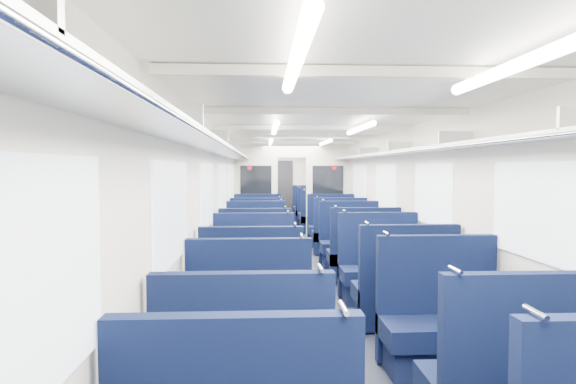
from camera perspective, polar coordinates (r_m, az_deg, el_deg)
name	(u,v)px	position (r m, az deg, el deg)	size (l,w,h in m)	color
floor	(302,264)	(9.06, 1.63, -8.31)	(2.80, 18.00, 0.01)	black
ceiling	(302,134)	(8.91, 1.65, 6.69)	(2.80, 18.00, 0.01)	white
wall_left	(224,200)	(8.91, -7.38, -0.90)	(0.02, 18.00, 2.35)	silver
dado_left	(226,245)	(9.00, -7.25, -6.15)	(0.03, 17.90, 0.70)	black
wall_right	(378,199)	(9.13, 10.43, -0.83)	(0.02, 18.00, 2.35)	silver
dado_right	(377,244)	(9.22, 10.29, -5.96)	(0.03, 17.90, 0.70)	black
wall_far	(282,183)	(17.89, -0.67, 1.00)	(2.80, 0.02, 2.35)	silver
luggage_rack_left	(235,155)	(8.88, -6.20, 4.25)	(0.36, 17.40, 0.18)	#B2B5BA
luggage_rack_right	(369,155)	(9.07, 9.32, 4.20)	(0.36, 17.40, 0.18)	#B2B5BA
windows	(304,187)	(8.44, 1.89, 0.58)	(2.78, 15.60, 0.75)	white
ceiling_fittings	(303,137)	(8.65, 1.79, 6.40)	(2.70, 16.06, 0.11)	silver
end_door	(282,188)	(17.83, -0.66, 0.43)	(0.75, 0.06, 2.00)	black
bulkhead	(292,189)	(11.99, 0.46, 0.36)	(2.80, 0.10, 2.35)	silver
seat_6	(249,336)	(4.23, -4.58, -16.31)	(1.06, 0.59, 1.19)	#0A1434
seat_7	(441,328)	(4.61, 17.32, -14.82)	(1.06, 0.59, 1.19)	#0A1434
seat_8	(252,299)	(5.32, -4.22, -12.30)	(1.06, 0.59, 1.19)	#0A1434
seat_9	(405,295)	(5.62, 13.35, -11.54)	(1.06, 0.59, 1.19)	#0A1434
seat_10	(254,275)	(6.49, -3.98, -9.51)	(1.06, 0.59, 1.19)	#0A1434
seat_11	(380,273)	(6.68, 10.59, -9.20)	(1.06, 0.59, 1.19)	#0A1434
seat_12	(255,260)	(7.51, -3.84, -7.81)	(1.06, 0.59, 1.19)	#0A1434
seat_13	(363,258)	(7.72, 8.69, -7.55)	(1.06, 0.59, 1.19)	#0A1434
seat_14	(256,246)	(8.80, -3.71, -6.24)	(1.06, 0.59, 1.19)	#0A1434
seat_15	(350,246)	(8.84, 7.17, -6.21)	(1.06, 0.59, 1.19)	#0A1434
seat_16	(257,237)	(9.95, -3.62, -5.18)	(1.06, 0.59, 1.19)	#0A1434
seat_17	(339,236)	(10.05, 5.92, -5.10)	(1.06, 0.59, 1.19)	#0A1434
seat_18	(258,229)	(11.11, -3.55, -4.33)	(1.06, 0.59, 1.19)	#0A1434
seat_19	(332,229)	(11.11, 5.06, -4.34)	(1.06, 0.59, 1.19)	#0A1434
seat_20	(258,220)	(13.16, -3.45, -3.21)	(1.06, 0.59, 1.19)	#0A1434
seat_21	(320,219)	(13.24, 3.76, -3.18)	(1.06, 0.59, 1.19)	#0A1434
seat_22	(259,215)	(14.32, -3.41, -2.72)	(1.06, 0.59, 1.19)	#0A1434
seat_23	(316,215)	(14.30, 3.26, -2.73)	(1.06, 0.59, 1.19)	#0A1434
seat_24	(259,212)	(15.33, -3.38, -2.35)	(1.06, 0.59, 1.19)	#0A1434
seat_25	(312,212)	(15.31, 2.85, -2.36)	(1.06, 0.59, 1.19)	#0A1434
seat_26	(259,209)	(16.56, -3.35, -1.96)	(1.06, 0.59, 1.19)	#0A1434
seat_27	(309,209)	(16.55, 2.41, -1.96)	(1.06, 0.59, 1.19)	#0A1434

